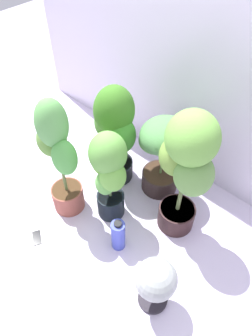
% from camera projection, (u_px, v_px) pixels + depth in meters
% --- Properties ---
extents(ground_plane, '(8.00, 8.00, 0.00)m').
position_uv_depth(ground_plane, '(107.00, 223.00, 2.25)').
color(ground_plane, silver).
rests_on(ground_plane, ground).
extents(mylar_back_wall, '(3.20, 0.01, 2.00)m').
position_uv_depth(mylar_back_wall, '(197.00, 50.00, 1.94)').
color(mylar_back_wall, silver).
rests_on(mylar_back_wall, ground).
extents(potted_plant_back_right, '(0.45, 0.43, 0.98)m').
position_uv_depth(potted_plant_back_right, '(186.00, 165.00, 1.80)').
color(potted_plant_back_right, '#351F20').
rests_on(potted_plant_back_right, ground).
extents(potted_plant_center, '(0.34, 0.33, 0.76)m').
position_uv_depth(potted_plant_center, '(108.00, 171.00, 1.99)').
color(potted_plant_center, black).
rests_on(potted_plant_center, ground).
extents(potted_plant_back_left, '(0.44, 0.37, 0.84)m').
position_uv_depth(potted_plant_back_left, '(115.00, 129.00, 2.21)').
color(potted_plant_back_left, black).
rests_on(potted_plant_back_left, ground).
extents(potted_plant_back_center, '(0.41, 0.40, 0.65)m').
position_uv_depth(potted_plant_back_center, '(162.00, 149.00, 2.20)').
color(potted_plant_back_center, '#322421').
rests_on(potted_plant_back_center, ground).
extents(potted_plant_front_left, '(0.36, 0.27, 0.96)m').
position_uv_depth(potted_plant_front_left, '(59.00, 156.00, 1.97)').
color(potted_plant_front_left, '#9B4D3F').
rests_on(potted_plant_front_left, ground).
extents(cell_phone, '(0.16, 0.13, 0.01)m').
position_uv_depth(cell_phone, '(37.00, 238.00, 2.16)').
color(cell_phone, white).
rests_on(cell_phone, ground).
extents(floor_fan, '(0.29, 0.29, 0.41)m').
position_uv_depth(floor_fan, '(156.00, 281.00, 1.68)').
color(floor_fan, '#241F28').
rests_on(floor_fan, ground).
extents(nutrient_bottle, '(0.09, 0.09, 0.28)m').
position_uv_depth(nutrient_bottle, '(118.00, 235.00, 2.04)').
color(nutrient_bottle, '#404FC5').
rests_on(nutrient_bottle, ground).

